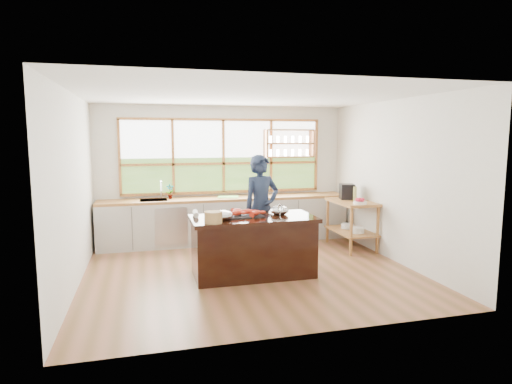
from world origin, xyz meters
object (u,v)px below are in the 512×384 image
object	(u,v)px
island	(253,246)
wicker_basket	(213,217)
cook	(261,208)
espresso_machine	(347,192)

from	to	relation	value
island	wicker_basket	size ratio (longest dim) A/B	7.37
cook	wicker_basket	size ratio (longest dim) A/B	7.13
wicker_basket	espresso_machine	bearing A→B (deg)	29.79
cook	espresso_machine	distance (m)	1.94
island	espresso_machine	xyz separation A→B (m)	(2.19, 1.31, 0.59)
cook	wicker_basket	bearing A→B (deg)	-146.83
island	cook	world-z (taller)	cook
cook	wicker_basket	xyz separation A→B (m)	(-0.99, -1.08, 0.09)
espresso_machine	cook	bearing A→B (deg)	-149.30
island	cook	distance (m)	0.95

